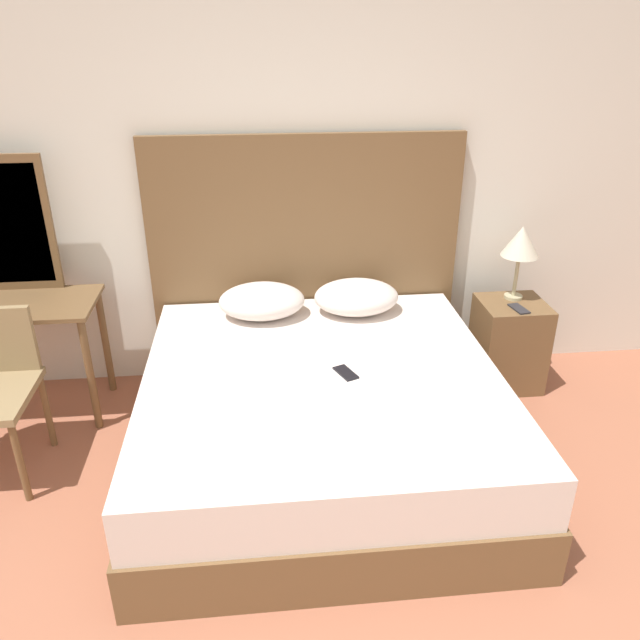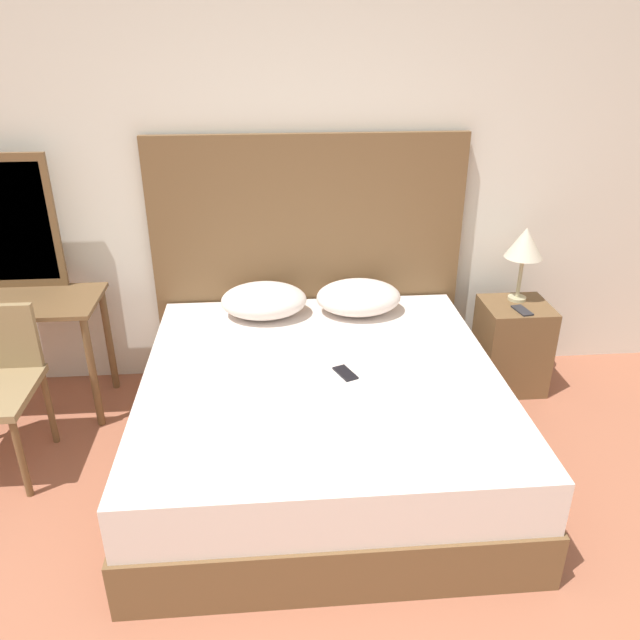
% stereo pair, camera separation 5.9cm
% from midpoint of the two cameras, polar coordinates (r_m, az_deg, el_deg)
% --- Properties ---
extents(wall_back, '(10.00, 0.06, 2.70)m').
position_cam_midpoint_polar(wall_back, '(3.89, -2.32, 13.45)').
color(wall_back, silver).
rests_on(wall_back, ground_plane).
extents(bed, '(1.85, 1.91, 0.55)m').
position_cam_midpoint_polar(bed, '(3.34, -0.34, -8.93)').
color(bed, brown).
rests_on(bed, ground_plane).
extents(headboard, '(1.94, 0.05, 1.58)m').
position_cam_midpoint_polar(headboard, '(3.98, -1.77, 5.34)').
color(headboard, brown).
rests_on(headboard, ground_plane).
extents(pillow_left, '(0.51, 0.39, 0.20)m').
position_cam_midpoint_polar(pillow_left, '(3.77, -5.79, 1.74)').
color(pillow_left, silver).
rests_on(pillow_left, bed).
extents(pillow_right, '(0.51, 0.39, 0.20)m').
position_cam_midpoint_polar(pillow_right, '(3.81, 2.89, 2.12)').
color(pillow_right, silver).
rests_on(pillow_right, bed).
extents(phone_on_bed, '(0.12, 0.17, 0.01)m').
position_cam_midpoint_polar(phone_on_bed, '(3.18, 1.83, -4.85)').
color(phone_on_bed, black).
rests_on(phone_on_bed, bed).
extents(nightstand, '(0.41, 0.39, 0.58)m').
position_cam_midpoint_polar(nightstand, '(4.20, 16.43, -2.11)').
color(nightstand, brown).
rests_on(nightstand, ground_plane).
extents(table_lamp, '(0.23, 0.23, 0.47)m').
position_cam_midpoint_polar(table_lamp, '(4.03, 17.50, 6.72)').
color(table_lamp, tan).
rests_on(table_lamp, nightstand).
extents(phone_on_nightstand, '(0.10, 0.16, 0.01)m').
position_cam_midpoint_polar(phone_on_nightstand, '(3.99, 17.33, 0.99)').
color(phone_on_nightstand, '#232328').
rests_on(phone_on_nightstand, nightstand).
extents(vanity_desk, '(0.96, 0.50, 0.73)m').
position_cam_midpoint_polar(vanity_desk, '(4.01, -26.62, -0.28)').
color(vanity_desk, brown).
rests_on(vanity_desk, ground_plane).
extents(vanity_mirror, '(0.50, 0.03, 0.79)m').
position_cam_midpoint_polar(vanity_mirror, '(4.04, -27.08, 7.78)').
color(vanity_mirror, brown).
rests_on(vanity_mirror, vanity_desk).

